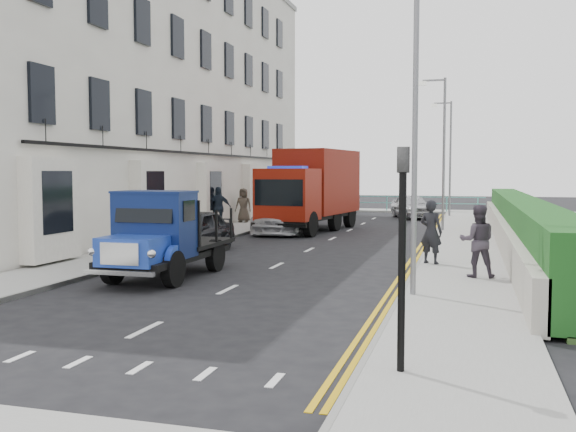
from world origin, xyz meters
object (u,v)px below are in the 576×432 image
object	(u,v)px
lamp_far	(448,151)
parked_car_front	(191,232)
lamp_mid	(441,145)
bedford_lorry	(158,240)
lamp_near	(409,114)
red_lorry	(312,188)
pedestrian_east_near	(431,232)

from	to	relation	value
lamp_far	parked_car_front	xyz separation A→B (m)	(-7.78, -20.10, -3.25)
lamp_mid	bedford_lorry	size ratio (longest dim) A/B	1.46
lamp_near	bedford_lorry	xyz separation A→B (m)	(-6.34, 0.73, -2.96)
bedford_lorry	parked_car_front	distance (m)	5.38
lamp_mid	red_lorry	distance (m)	6.21
pedestrian_east_near	lamp_mid	bearing A→B (deg)	-64.84
red_lorry	parked_car_front	xyz separation A→B (m)	(-1.92, -9.50, -1.28)
lamp_far	bedford_lorry	bearing A→B (deg)	-104.09
lamp_mid	red_lorry	xyz separation A→B (m)	(-5.86, -0.61, -1.97)
red_lorry	parked_car_front	bearing A→B (deg)	-93.56
lamp_near	red_lorry	distance (m)	16.59
lamp_near	red_lorry	size ratio (longest dim) A/B	0.93
lamp_far	red_lorry	bearing A→B (deg)	-118.91
lamp_near	bedford_lorry	world-z (taller)	lamp_near
lamp_mid	bedford_lorry	world-z (taller)	lamp_mid
red_lorry	parked_car_front	world-z (taller)	red_lorry
lamp_near	bedford_lorry	size ratio (longest dim) A/B	1.46
red_lorry	pedestrian_east_near	bearing A→B (deg)	-52.14
lamp_far	red_lorry	world-z (taller)	lamp_far
red_lorry	pedestrian_east_near	world-z (taller)	red_lorry
lamp_mid	parked_car_front	size ratio (longest dim) A/B	1.59
parked_car_front	lamp_far	bearing A→B (deg)	69.59
lamp_mid	bedford_lorry	distance (m)	16.80
bedford_lorry	red_lorry	distance (m)	14.71
lamp_near	lamp_far	world-z (taller)	same
lamp_far	pedestrian_east_near	xyz separation A→B (m)	(0.22, -21.14, -2.95)
bedford_lorry	red_lorry	size ratio (longest dim) A/B	0.64
pedestrian_east_near	bedford_lorry	bearing A→B (deg)	56.18
bedford_lorry	red_lorry	world-z (taller)	red_lorry
lamp_near	lamp_mid	xyz separation A→B (m)	(0.00, 16.00, 0.00)
lamp_far	bedford_lorry	xyz separation A→B (m)	(-6.34, -25.27, -2.96)
lamp_far	lamp_mid	bearing A→B (deg)	-90.00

